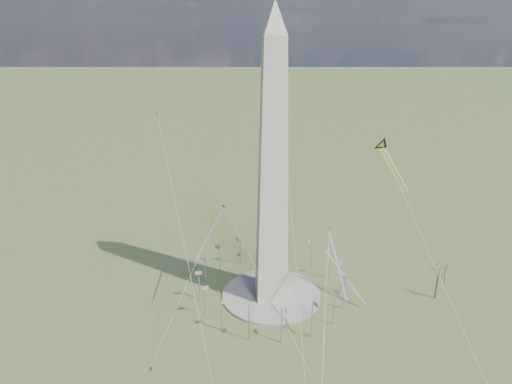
{
  "coord_description": "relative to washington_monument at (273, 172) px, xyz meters",
  "views": [
    {
      "loc": [
        -17.95,
        -142.23,
        94.67
      ],
      "look_at": [
        -5.59,
        0.0,
        41.02
      ],
      "focal_mm": 32.0,
      "sensor_mm": 36.0,
      "label": 1
    }
  ],
  "objects": [
    {
      "name": "flagpole_ring",
      "position": [
        -0.0,
        -0.0,
        -40.68
      ],
      "size": [
        54.4,
        54.4,
        13.0
      ],
      "color": "#BABDC1",
      "rests_on": "ground"
    },
    {
      "name": "kite_streamer_right",
      "position": [
        24.98,
        0.04,
        -37.78
      ],
      "size": [
        12.0,
        17.99,
        14.08
      ],
      "rotation": [
        0.0,
        0.0,
        3.7
      ],
      "color": "#FF4628",
      "rests_on": "ground"
    },
    {
      "name": "ground",
      "position": [
        0.0,
        0.0,
        -47.95
      ],
      "size": [
        2000.0,
        2000.0,
        0.0
      ],
      "primitive_type": "plane",
      "color": "#496030",
      "rests_on": "ground"
    },
    {
      "name": "kite_small_red",
      "position": [
        -40.24,
        30.75,
        14.32
      ],
      "size": [
        1.26,
        1.97,
        4.34
      ],
      "rotation": [
        0.0,
        0.0,
        2.65
      ],
      "color": "red",
      "rests_on": "ground"
    },
    {
      "name": "kite_streamer_left",
      "position": [
        17.73,
        -18.08,
        -21.51
      ],
      "size": [
        2.31,
        21.08,
        14.46
      ],
      "rotation": [
        0.0,
        0.0,
        3.19
      ],
      "color": "#FF4628",
      "rests_on": "ground"
    },
    {
      "name": "tree_near",
      "position": [
        59.31,
        -6.47,
        -36.26
      ],
      "size": [
        9.37,
        9.37,
        16.4
      ],
      "color": "#48322B",
      "rests_on": "ground"
    },
    {
      "name": "kite_diamond_purple",
      "position": [
        -21.05,
        7.81,
        -24.11
      ],
      "size": [
        2.77,
        3.41,
        9.97
      ],
      "rotation": [
        0.0,
        0.0,
        2.21
      ],
      "color": "navy",
      "rests_on": "ground"
    },
    {
      "name": "kite_delta_black",
      "position": [
        38.12,
        3.54,
        6.32
      ],
      "size": [
        8.15,
        17.6,
        14.33
      ],
      "rotation": [
        0.0,
        0.0,
        3.38
      ],
      "color": "black",
      "rests_on": "ground"
    },
    {
      "name": "plaza",
      "position": [
        0.0,
        0.0,
        -47.55
      ],
      "size": [
        36.0,
        36.0,
        0.8
      ],
      "primitive_type": "cylinder",
      "color": "#9E9A90",
      "rests_on": "ground"
    },
    {
      "name": "kite_small_white",
      "position": [
        7.26,
        40.34,
        28.86
      ],
      "size": [
        1.3,
        2.07,
        4.65
      ],
      "rotation": [
        0.0,
        0.0,
        2.69
      ],
      "color": "white",
      "rests_on": "ground"
    },
    {
      "name": "person_west",
      "position": [
        -39.03,
        -34.89,
        -47.15
      ],
      "size": [
        0.82,
        0.66,
        1.6
      ],
      "primitive_type": "imported",
      "rotation": [
        0.0,
        0.0,
        3.08
      ],
      "color": "gray",
      "rests_on": "ground"
    },
    {
      "name": "kite_streamer_mid",
      "position": [
        -20.08,
        -1.31,
        -18.1
      ],
      "size": [
        11.08,
        16.3,
        12.82
      ],
      "rotation": [
        0.0,
        0.0,
        2.57
      ],
      "color": "#FF4628",
      "rests_on": "ground"
    },
    {
      "name": "washington_monument",
      "position": [
        0.0,
        0.0,
        0.0
      ],
      "size": [
        15.56,
        15.56,
        100.0
      ],
      "color": "beige",
      "rests_on": "plaza"
    }
  ]
}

